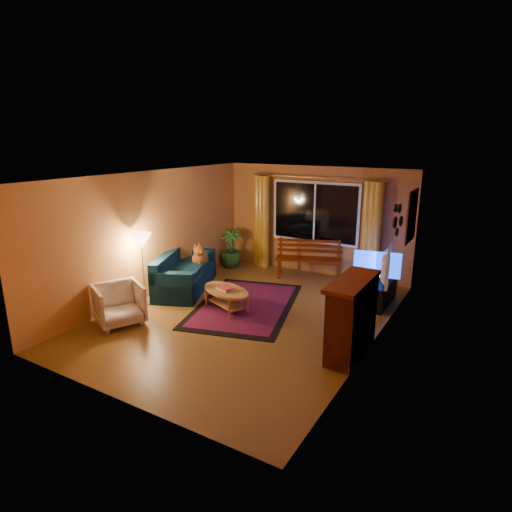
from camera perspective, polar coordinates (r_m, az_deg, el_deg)
The scene contains 22 objects.
floor at distance 7.83m, azimuth -1.13°, elevation -8.00°, with size 4.50×6.00×0.02m, color brown.
ceiling at distance 7.20m, azimuth -1.24°, elevation 10.70°, with size 4.50×6.00×0.02m, color white.
wall_back at distance 10.04m, azimuth 7.92°, elevation 4.68°, with size 4.50×0.02×2.50m, color #C0793A.
wall_left at distance 8.79m, azimuth -13.83°, elevation 2.82°, with size 0.02×6.00×2.50m, color #C0793A.
wall_right at distance 6.56m, azimuth 15.87°, elevation -1.62°, with size 0.02×6.00×2.50m, color #C0793A.
window at distance 9.95m, azimuth 7.82°, elevation 5.76°, with size 2.00×0.02×1.30m, color black.
curtain_rod at distance 9.80m, azimuth 7.89°, elevation 10.33°, with size 0.03×0.03×3.20m, color #BF8C3F.
curtain_left at distance 10.54m, azimuth 0.82°, elevation 4.62°, with size 0.36×0.36×2.24m, color gold.
curtain_right at distance 9.52m, azimuth 15.09°, elevation 2.89°, with size 0.36×0.36×2.24m, color gold.
bench at distance 9.85m, azimuth 7.01°, elevation -1.66°, with size 1.48×0.43×0.44m, color #531803.
potted_plant at distance 10.59m, azimuth -3.37°, elevation 1.04°, with size 0.53×0.53×0.94m, color #235B1E.
sofa at distance 9.14m, azimuth -9.39°, elevation -1.95°, with size 0.85×1.99×0.81m, color #082230.
dog at distance 9.38m, azimuth -7.48°, elevation 0.01°, with size 0.30×0.42×0.46m, color brown, non-canonical shape.
armchair at distance 7.74m, azimuth -17.82°, elevation -5.90°, with size 0.76×0.71×0.78m, color beige.
floor_lamp at distance 8.39m, azimuth -14.81°, elevation -1.78°, with size 0.23×0.23×1.39m, color #BF8C3F.
rug at distance 8.27m, azimuth -1.44°, elevation -6.53°, with size 1.75×2.76×0.02m, color maroon.
coffee_table at distance 8.02m, azimuth -4.00°, elevation -5.82°, with size 1.11×1.11×0.41m, color #A37335.
tv_console at distance 8.60m, azimuth 16.21°, elevation -4.70°, with size 0.37×1.12×0.47m, color black.
television at distance 8.43m, azimuth 16.49°, elevation -1.19°, with size 1.10×0.14×0.63m, color black.
fireplace at distance 6.49m, azimuth 12.67°, elevation -8.19°, with size 0.40×1.20×1.10m, color maroon.
mirror_cluster at distance 7.68m, azimuth 18.37°, elevation 4.87°, with size 0.06×0.60×0.56m, color black, non-canonical shape.
painting at distance 8.82m, azimuth 20.01°, elevation 5.02°, with size 0.04×0.76×0.96m, color #D44C24.
Camera 1 is at (3.78, -6.10, 3.12)m, focal length 30.00 mm.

